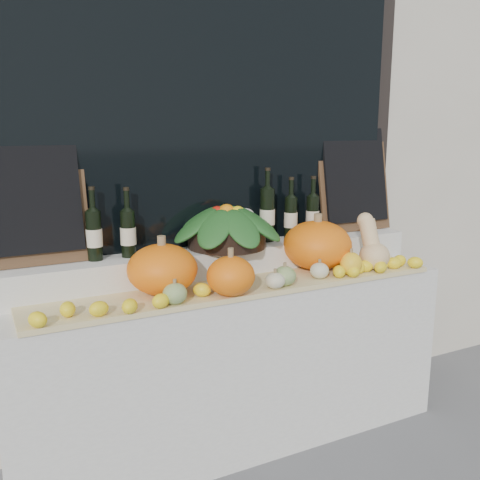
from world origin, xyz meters
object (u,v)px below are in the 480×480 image
pumpkin_right (317,245)px  wine_bottle_tall (267,214)px  produce_bowl (227,226)px  pumpkin_left (162,269)px  butternut_squash (372,247)px

pumpkin_right → wine_bottle_tall: 0.32m
produce_bowl → wine_bottle_tall: wine_bottle_tall is taller
pumpkin_left → wine_bottle_tall: size_ratio=0.80×
pumpkin_right → produce_bowl: bearing=159.8°
wine_bottle_tall → butternut_squash: bearing=-35.4°
wine_bottle_tall → pumpkin_right: bearing=-46.1°
pumpkin_right → butternut_squash: (0.27, -0.13, -0.01)m
pumpkin_left → produce_bowl: bearing=26.4°
butternut_squash → produce_bowl: 0.80m
pumpkin_right → produce_bowl: (-0.46, 0.17, 0.12)m
butternut_squash → wine_bottle_tall: size_ratio=0.74×
pumpkin_left → wine_bottle_tall: 0.76m
pumpkin_right → wine_bottle_tall: bearing=133.9°
butternut_squash → produce_bowl: size_ratio=0.48×
butternut_squash → wine_bottle_tall: 0.60m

